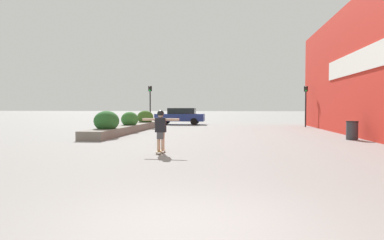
{
  "coord_description": "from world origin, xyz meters",
  "views": [
    {
      "loc": [
        0.62,
        -4.58,
        1.65
      ],
      "look_at": [
        -1.39,
        12.37,
        1.03
      ],
      "focal_mm": 32.0,
      "sensor_mm": 36.0,
      "label": 1
    }
  ],
  "objects_px": {
    "trash_bin": "(352,130)",
    "traffic_light_right": "(306,99)",
    "traffic_light_left": "(150,99)",
    "skateboarder": "(161,126)",
    "car_center_left": "(180,116)",
    "skateboard": "(161,151)"
  },
  "relations": [
    {
      "from": "car_center_left",
      "to": "traffic_light_left",
      "type": "distance_m",
      "value": 4.36
    },
    {
      "from": "skateboard",
      "to": "skateboarder",
      "type": "distance_m",
      "value": 0.91
    },
    {
      "from": "skateboarder",
      "to": "trash_bin",
      "type": "distance_m",
      "value": 10.66
    },
    {
      "from": "skateboarder",
      "to": "car_center_left",
      "type": "height_order",
      "value": "car_center_left"
    },
    {
      "from": "car_center_left",
      "to": "traffic_light_left",
      "type": "relative_size",
      "value": 1.34
    },
    {
      "from": "skateboarder",
      "to": "car_center_left",
      "type": "distance_m",
      "value": 20.87
    },
    {
      "from": "skateboard",
      "to": "car_center_left",
      "type": "height_order",
      "value": "car_center_left"
    },
    {
      "from": "skateboard",
      "to": "traffic_light_right",
      "type": "bearing_deg",
      "value": 68.45
    },
    {
      "from": "car_center_left",
      "to": "trash_bin",
      "type": "bearing_deg",
      "value": -142.57
    },
    {
      "from": "trash_bin",
      "to": "car_center_left",
      "type": "relative_size",
      "value": 0.2
    },
    {
      "from": "skateboarder",
      "to": "trash_bin",
      "type": "xyz_separation_m",
      "value": [
        8.64,
        6.23,
        -0.5
      ]
    },
    {
      "from": "trash_bin",
      "to": "traffic_light_right",
      "type": "height_order",
      "value": "traffic_light_right"
    },
    {
      "from": "trash_bin",
      "to": "traffic_light_left",
      "type": "distance_m",
      "value": 17.36
    },
    {
      "from": "car_center_left",
      "to": "traffic_light_right",
      "type": "bearing_deg",
      "value": -105.22
    },
    {
      "from": "traffic_light_left",
      "to": "traffic_light_right",
      "type": "relative_size",
      "value": 1.02
    },
    {
      "from": "trash_bin",
      "to": "traffic_light_right",
      "type": "relative_size",
      "value": 0.28
    },
    {
      "from": "skateboard",
      "to": "traffic_light_right",
      "type": "relative_size",
      "value": 0.23
    },
    {
      "from": "skateboarder",
      "to": "trash_bin",
      "type": "bearing_deg",
      "value": 40.39
    },
    {
      "from": "trash_bin",
      "to": "car_center_left",
      "type": "bearing_deg",
      "value": 127.43
    },
    {
      "from": "traffic_light_left",
      "to": "traffic_light_right",
      "type": "height_order",
      "value": "traffic_light_left"
    },
    {
      "from": "skateboarder",
      "to": "car_center_left",
      "type": "xyz_separation_m",
      "value": [
        -2.45,
        20.72,
        -0.15
      ]
    },
    {
      "from": "traffic_light_left",
      "to": "skateboarder",
      "type": "bearing_deg",
      "value": -75.05
    }
  ]
}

